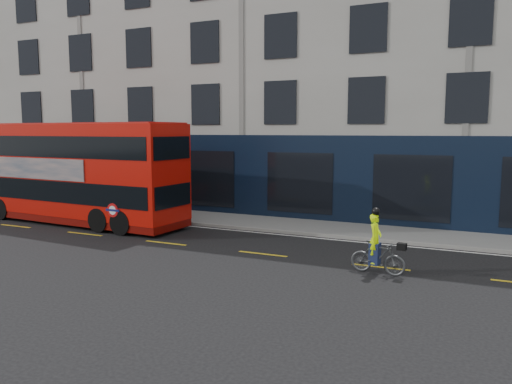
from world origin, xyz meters
The scene contains 8 objects.
ground centered at (0.00, 0.00, 0.00)m, with size 120.00×120.00×0.00m, color black.
pavement centered at (0.00, 6.50, 0.06)m, with size 60.00×3.00×0.12m, color gray.
kerb centered at (0.00, 5.00, 0.07)m, with size 60.00×0.12×0.13m, color gray.
building_terrace centered at (0.00, 12.94, 7.49)m, with size 50.00×10.07×15.00m.
road_edge_line centered at (0.00, 4.70, 0.00)m, with size 58.00×0.10×0.01m, color silver.
lane_dashes centered at (0.00, 1.50, 0.00)m, with size 58.00×0.12×0.01m, color gold, non-canonical shape.
bus centered at (-6.21, 3.33, 2.33)m, with size 11.41×3.25×4.55m.
cyclist centered at (8.03, 0.73, 0.66)m, with size 1.69×0.64×1.98m.
Camera 1 is at (10.78, -13.80, 4.22)m, focal length 35.00 mm.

